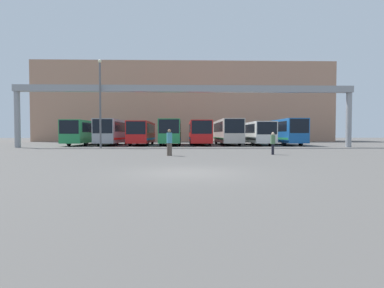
% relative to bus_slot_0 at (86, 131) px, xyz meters
% --- Properties ---
extents(ground_plane, '(200.00, 200.00, 0.00)m').
position_rel_bus_slot_0_xyz_m(ground_plane, '(13.33, -29.36, -1.81)').
color(ground_plane, '#514F4C').
extents(building_backdrop, '(57.44, 12.00, 15.20)m').
position_rel_bus_slot_0_xyz_m(building_backdrop, '(13.33, 21.59, 5.79)').
color(building_backdrop, tan).
rests_on(building_backdrop, ground).
extents(overhead_gantry, '(36.64, 0.80, 6.71)m').
position_rel_bus_slot_0_xyz_m(overhead_gantry, '(13.33, -8.11, 3.96)').
color(overhead_gantry, gray).
rests_on(overhead_gantry, ground).
extents(bus_slot_0, '(2.45, 12.23, 3.14)m').
position_rel_bus_slot_0_xyz_m(bus_slot_0, '(0.00, 0.00, 0.00)').
color(bus_slot_0, '#268C4C').
rests_on(bus_slot_0, ground).
extents(bus_slot_1, '(2.51, 10.67, 3.27)m').
position_rel_bus_slot_0_xyz_m(bus_slot_1, '(3.81, -0.78, 0.07)').
color(bus_slot_1, '#999EA5').
rests_on(bus_slot_1, ground).
extents(bus_slot_2, '(2.48, 10.12, 3.02)m').
position_rel_bus_slot_0_xyz_m(bus_slot_2, '(7.62, -1.06, -0.07)').
color(bus_slot_2, red).
rests_on(bus_slot_2, ground).
extents(bus_slot_3, '(2.61, 10.08, 3.25)m').
position_rel_bus_slot_0_xyz_m(bus_slot_3, '(11.42, -1.07, 0.06)').
color(bus_slot_3, '#268C4C').
rests_on(bus_slot_3, ground).
extents(bus_slot_4, '(2.61, 11.82, 3.13)m').
position_rel_bus_slot_0_xyz_m(bus_slot_4, '(15.23, -0.20, -0.00)').
color(bus_slot_4, red).
rests_on(bus_slot_4, ground).
extents(bus_slot_5, '(2.55, 12.40, 3.31)m').
position_rel_bus_slot_0_xyz_m(bus_slot_5, '(19.04, 0.08, 0.10)').
color(bus_slot_5, beige).
rests_on(bus_slot_5, ground).
extents(bus_slot_6, '(2.57, 10.65, 2.98)m').
position_rel_bus_slot_0_xyz_m(bus_slot_6, '(22.85, -0.79, -0.09)').
color(bus_slot_6, silver).
rests_on(bus_slot_6, ground).
extents(bus_slot_7, '(2.50, 10.45, 3.34)m').
position_rel_bus_slot_0_xyz_m(bus_slot_7, '(26.65, -0.89, 0.11)').
color(bus_slot_7, '#1959A5').
rests_on(bus_slot_7, ground).
extents(pedestrian_near_center, '(0.33, 0.33, 1.59)m').
position_rel_bus_slot_0_xyz_m(pedestrian_near_center, '(19.50, -19.58, -0.96)').
color(pedestrian_near_center, black).
rests_on(pedestrian_near_center, ground).
extents(pedestrian_near_left, '(0.37, 0.37, 1.79)m').
position_rel_bus_slot_0_xyz_m(pedestrian_near_left, '(12.19, -20.47, -0.86)').
color(pedestrian_near_left, brown).
rests_on(pedestrian_near_left, ground).
extents(lamp_post, '(0.36, 0.36, 9.28)m').
position_rel_bus_slot_0_xyz_m(lamp_post, '(4.34, -8.81, 3.20)').
color(lamp_post, '#595B60').
rests_on(lamp_post, ground).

